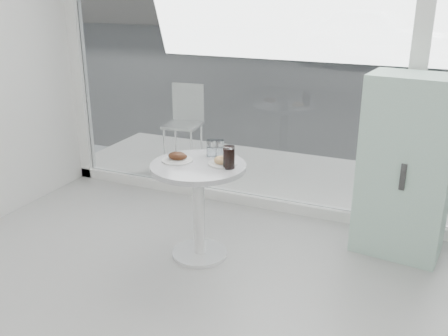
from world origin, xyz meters
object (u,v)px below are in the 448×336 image
at_px(plate_donut, 223,162).
at_px(water_tumbler_a, 212,149).
at_px(car_white, 374,33).
at_px(mint_cabinet, 406,167).
at_px(cola_glass, 229,158).
at_px(main_table, 199,191).
at_px(water_tumbler_b, 219,149).
at_px(patio_chair, 185,118).
at_px(plate_fritter, 178,158).

xyz_separation_m(plate_donut, water_tumbler_a, (-0.15, 0.14, 0.04)).
height_order(car_white, water_tumbler_a, car_white).
xyz_separation_m(mint_cabinet, car_white, (-1.84, 11.60, 0.06)).
distance_m(water_tumbler_a, cola_glass, 0.30).
height_order(main_table, car_white, car_white).
xyz_separation_m(main_table, water_tumbler_b, (0.07, 0.24, 0.28)).
bearing_deg(patio_chair, water_tumbler_a, -62.20).
bearing_deg(water_tumbler_b, plate_donut, -58.88).
distance_m(mint_cabinet, water_tumbler_b, 1.44).
bearing_deg(mint_cabinet, main_table, -146.10).
relative_size(mint_cabinet, plate_fritter, 6.00).
relative_size(main_table, water_tumbler_b, 6.06).
height_order(plate_donut, cola_glass, cola_glass).
bearing_deg(water_tumbler_a, plate_donut, -42.20).
xyz_separation_m(mint_cabinet, water_tumbler_a, (-1.41, -0.51, 0.12)).
xyz_separation_m(car_white, plate_fritter, (0.24, -12.32, 0.03)).
height_order(water_tumbler_a, water_tumbler_b, water_tumbler_a).
bearing_deg(plate_donut, water_tumbler_a, 137.80).
bearing_deg(main_table, cola_glass, 3.84).
xyz_separation_m(car_white, water_tumbler_a, (0.43, -12.11, 0.06)).
xyz_separation_m(plate_fritter, plate_donut, (0.34, 0.07, -0.01)).
height_order(plate_fritter, water_tumbler_b, water_tumbler_b).
xyz_separation_m(patio_chair, water_tumbler_b, (1.19, -1.65, 0.26)).
bearing_deg(plate_fritter, cola_glass, 1.46).
relative_size(main_table, cola_glass, 4.63).
bearing_deg(mint_cabinet, plate_fritter, -148.86).
relative_size(mint_cabinet, water_tumbler_b, 11.20).
xyz_separation_m(plate_fritter, water_tumbler_a, (0.19, 0.21, 0.03)).
bearing_deg(water_tumbler_b, water_tumbler_a, -148.32).
xyz_separation_m(car_white, plate_donut, (0.59, -12.25, 0.02)).
bearing_deg(water_tumbler_a, cola_glass, -40.73).
bearing_deg(plate_fritter, patio_chair, 116.58).
bearing_deg(patio_chair, main_table, -65.62).
bearing_deg(cola_glass, car_white, 93.07).
relative_size(patio_chair, plate_fritter, 3.84).
distance_m(plate_fritter, cola_glass, 0.42).
height_order(mint_cabinet, patio_chair, mint_cabinet).
bearing_deg(main_table, patio_chair, 120.56).
height_order(patio_chair, car_white, car_white).
height_order(main_table, water_tumbler_a, water_tumbler_a).
bearing_deg(plate_fritter, water_tumbler_a, 47.65).
height_order(main_table, plate_donut, plate_donut).
height_order(mint_cabinet, plate_donut, mint_cabinet).
bearing_deg(mint_cabinet, car_white, 105.87).
height_order(plate_fritter, cola_glass, cola_glass).
bearing_deg(plate_fritter, water_tumbler_b, 44.89).
xyz_separation_m(patio_chair, car_white, (0.70, 10.43, 0.20)).
bearing_deg(car_white, water_tumbler_a, -164.41).
relative_size(mint_cabinet, water_tumbler_a, 10.83).
xyz_separation_m(water_tumbler_a, water_tumbler_b, (0.05, 0.03, -0.00)).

